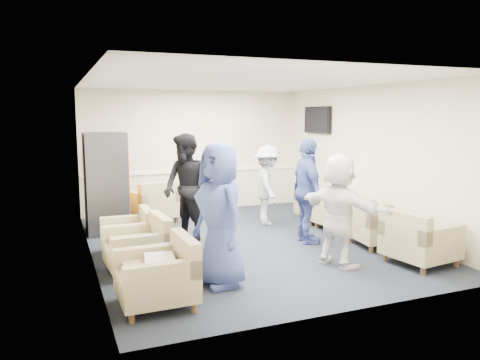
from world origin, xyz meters
name	(u,v)px	position (x,y,z in m)	size (l,w,h in m)	color
floor	(246,243)	(0.00, 0.00, 0.00)	(6.00, 6.00, 0.00)	black
ceiling	(246,81)	(0.00, 0.00, 2.70)	(6.00, 6.00, 0.00)	silver
back_wall	(195,151)	(0.00, 3.00, 1.35)	(5.00, 0.02, 2.70)	beige
front_wall	(353,191)	(0.00, -3.00, 1.35)	(5.00, 0.02, 2.70)	beige
left_wall	(89,171)	(-2.50, 0.00, 1.35)	(0.02, 6.00, 2.70)	beige
right_wall	(370,159)	(2.50, 0.00, 1.35)	(0.02, 6.00, 2.70)	beige
chair_rail	(195,171)	(0.00, 2.98, 0.90)	(4.98, 0.04, 0.06)	white
tv	(317,120)	(2.44, 1.80, 2.05)	(0.10, 1.00, 0.58)	black
armchair_left_near	(161,277)	(-1.90, -2.05, 0.33)	(0.85, 0.85, 0.67)	tan
armchair_left_mid	(141,248)	(-1.91, -0.78, 0.33)	(0.87, 0.87, 0.65)	tan
armchair_left_far	(130,235)	(-1.92, 0.08, 0.30)	(0.77, 0.77, 0.60)	tan
armchair_right_near	(418,242)	(1.87, -1.99, 0.34)	(0.96, 0.96, 0.68)	tan
armchair_right_midnear	(376,226)	(1.95, -0.95, 0.34)	(0.94, 0.94, 0.67)	tan
armchair_right_midfar	(340,213)	(1.99, 0.17, 0.33)	(0.91, 0.91, 0.67)	tan
armchair_right_far	(317,205)	(1.99, 0.98, 0.33)	(0.92, 0.92, 0.66)	tan
armchair_corner	(152,205)	(-1.18, 2.09, 0.37)	(1.18, 1.18, 0.73)	tan
vending_machine	(106,182)	(-2.09, 1.70, 0.92)	(0.75, 0.87, 1.84)	#45464C
backpack	(166,250)	(-1.55, -0.75, 0.25)	(0.30, 0.22, 0.48)	black
pillow	(160,262)	(-1.91, -2.06, 0.51)	(0.44, 0.33, 0.13)	beige
person_front_left	(220,215)	(-1.07, -1.69, 0.91)	(0.89, 0.58, 1.82)	#3B498D
person_mid_left	(220,209)	(-0.70, -0.67, 0.77)	(0.56, 0.37, 1.54)	#3B498D
person_back_left	(186,188)	(-0.90, 0.49, 0.93)	(0.90, 0.70, 1.86)	black
person_back_right	(267,185)	(0.93, 1.12, 0.78)	(1.01, 0.58, 1.57)	silver
person_mid_right	(307,191)	(0.97, -0.36, 0.89)	(1.04, 0.43, 1.78)	#3B498D
person_front_right	(339,210)	(0.78, -1.59, 0.81)	(1.51, 0.48, 1.63)	white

